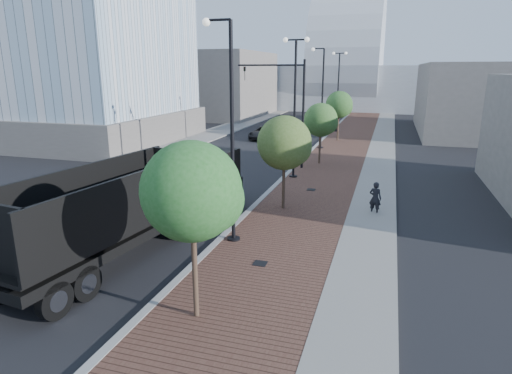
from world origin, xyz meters
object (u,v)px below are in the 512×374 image
(white_sedan, at_px, (150,202))
(pedestrian, at_px, (375,198))
(dump_truck, at_px, (168,199))
(dark_car_mid, at_px, (263,133))

(white_sedan, bearing_deg, pedestrian, 38.69)
(pedestrian, bearing_deg, white_sedan, 31.25)
(dump_truck, relative_size, dark_car_mid, 2.84)
(dump_truck, height_order, dark_car_mid, dump_truck)
(white_sedan, relative_size, dark_car_mid, 0.80)
(white_sedan, distance_m, pedestrian, 11.64)
(white_sedan, xyz_separation_m, pedestrian, (11.12, 3.41, 0.22))
(dark_car_mid, relative_size, pedestrian, 2.84)
(dump_truck, height_order, white_sedan, dump_truck)
(pedestrian, bearing_deg, dump_truck, 44.96)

